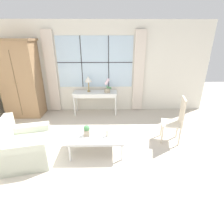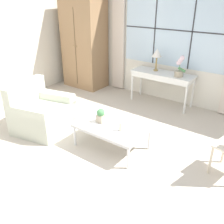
# 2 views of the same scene
# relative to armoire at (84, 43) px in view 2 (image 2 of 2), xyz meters

# --- Properties ---
(ground_plane) EXTENTS (14.00, 14.00, 0.00)m
(ground_plane) POSITION_rel_armoire_xyz_m (2.22, -2.62, -1.15)
(ground_plane) COLOR #BCB2A3
(wall_back_windowed) EXTENTS (7.20, 0.14, 2.80)m
(wall_back_windowed) POSITION_rel_armoire_xyz_m (2.22, 0.41, 0.25)
(wall_back_windowed) COLOR silver
(wall_back_windowed) RESTS_ON ground_plane
(armoire) EXTENTS (1.12, 0.73, 2.29)m
(armoire) POSITION_rel_armoire_xyz_m (0.00, 0.00, 0.00)
(armoire) COLOR #93704C
(armoire) RESTS_ON ground_plane
(console_table) EXTENTS (1.38, 0.49, 0.72)m
(console_table) POSITION_rel_armoire_xyz_m (2.21, 0.08, -0.51)
(console_table) COLOR white
(console_table) RESTS_ON ground_plane
(table_lamp) EXTENTS (0.22, 0.22, 0.49)m
(table_lamp) POSITION_rel_armoire_xyz_m (2.00, 0.13, -0.04)
(table_lamp) COLOR #9E7F47
(table_lamp) RESTS_ON console_table
(potted_orchid) EXTENTS (0.23, 0.18, 0.44)m
(potted_orchid) POSITION_rel_armoire_xyz_m (2.59, 0.03, -0.25)
(potted_orchid) COLOR tan
(potted_orchid) RESTS_ON console_table
(armchair_upholstered) EXTENTS (1.03, 1.11, 0.88)m
(armchair_upholstered) POSITION_rel_armoire_xyz_m (0.97, -2.30, -0.85)
(armchair_upholstered) COLOR beige
(armchair_upholstered) RESTS_ON ground_plane
(coffee_table) EXTENTS (1.15, 0.73, 0.42)m
(coffee_table) POSITION_rel_armoire_xyz_m (2.38, -2.04, -0.77)
(coffee_table) COLOR silver
(coffee_table) RESTS_ON ground_plane
(potted_plant_small) EXTENTS (0.13, 0.13, 0.23)m
(potted_plant_small) POSITION_rel_armoire_xyz_m (2.18, -2.07, -0.61)
(potted_plant_small) COLOR tan
(potted_plant_small) RESTS_ON coffee_table
(pillar_candle) EXTENTS (0.09, 0.09, 0.16)m
(pillar_candle) POSITION_rel_armoire_xyz_m (2.61, -2.12, -0.66)
(pillar_candle) COLOR silver
(pillar_candle) RESTS_ON coffee_table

